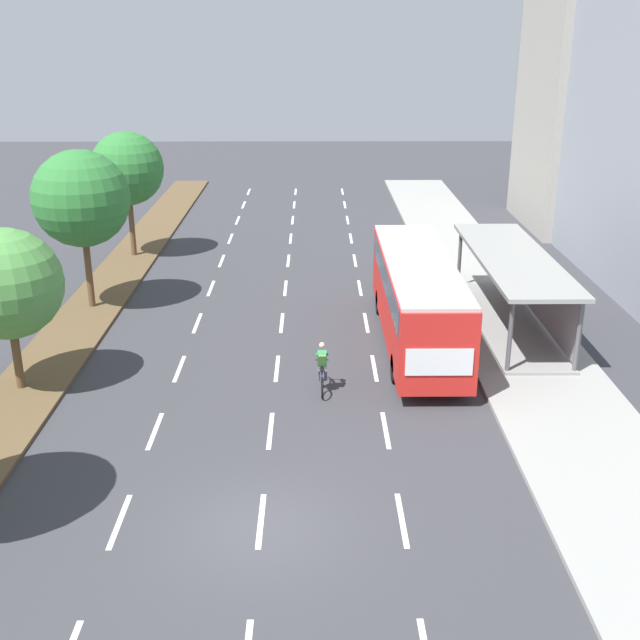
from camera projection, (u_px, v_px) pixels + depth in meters
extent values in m
plane|color=#38383D|center=(260.00, 528.00, 19.17)|extent=(140.00, 140.00, 0.00)
cube|color=brown|center=(114.00, 280.00, 37.83)|extent=(2.60, 52.00, 0.12)
cube|color=gray|center=(477.00, 279.00, 37.96)|extent=(4.50, 52.00, 0.15)
cube|color=white|center=(120.00, 521.00, 19.43)|extent=(0.14, 2.32, 0.01)
cube|color=white|center=(155.00, 431.00, 23.78)|extent=(0.14, 2.32, 0.01)
cube|color=white|center=(179.00, 369.00, 28.13)|extent=(0.14, 2.32, 0.01)
cube|color=white|center=(197.00, 323.00, 32.48)|extent=(0.14, 2.32, 0.01)
cube|color=white|center=(211.00, 288.00, 36.84)|extent=(0.14, 2.32, 0.01)
cube|color=white|center=(222.00, 261.00, 41.19)|extent=(0.14, 2.32, 0.01)
cube|color=white|center=(230.00, 239.00, 45.54)|extent=(0.14, 2.32, 0.01)
cube|color=white|center=(238.00, 220.00, 49.89)|extent=(0.14, 2.32, 0.01)
cube|color=white|center=(244.00, 205.00, 54.25)|extent=(0.14, 2.32, 0.01)
cube|color=white|center=(249.00, 192.00, 58.60)|extent=(0.14, 2.32, 0.01)
cube|color=white|center=(261.00, 520.00, 19.45)|extent=(0.14, 2.32, 0.01)
cube|color=white|center=(270.00, 430.00, 23.81)|extent=(0.14, 2.32, 0.01)
cube|color=white|center=(277.00, 368.00, 28.16)|extent=(0.14, 2.32, 0.01)
cube|color=white|center=(282.00, 323.00, 32.51)|extent=(0.14, 2.32, 0.01)
cube|color=white|center=(285.00, 288.00, 36.86)|extent=(0.14, 2.32, 0.01)
cube|color=white|center=(288.00, 261.00, 41.22)|extent=(0.14, 2.32, 0.01)
cube|color=white|center=(291.00, 238.00, 45.57)|extent=(0.14, 2.32, 0.01)
cube|color=white|center=(293.00, 220.00, 49.92)|extent=(0.14, 2.32, 0.01)
cube|color=white|center=(294.00, 205.00, 54.27)|extent=(0.14, 2.32, 0.01)
cube|color=white|center=(296.00, 192.00, 58.63)|extent=(0.14, 2.32, 0.01)
cube|color=white|center=(402.00, 520.00, 19.48)|extent=(0.14, 2.32, 0.01)
cube|color=white|center=(386.00, 430.00, 23.83)|extent=(0.14, 2.32, 0.01)
cube|color=white|center=(374.00, 368.00, 28.19)|extent=(0.14, 2.32, 0.01)
cube|color=white|center=(366.00, 323.00, 32.54)|extent=(0.14, 2.32, 0.01)
cube|color=white|center=(360.00, 288.00, 36.89)|extent=(0.14, 2.32, 0.01)
cube|color=white|center=(355.00, 260.00, 41.24)|extent=(0.14, 2.32, 0.01)
cube|color=white|center=(351.00, 238.00, 45.60)|extent=(0.14, 2.32, 0.01)
cube|color=white|center=(348.00, 220.00, 49.95)|extent=(0.14, 2.32, 0.01)
cube|color=white|center=(345.00, 205.00, 54.30)|extent=(0.14, 2.32, 0.01)
cube|color=white|center=(342.00, 192.00, 58.66)|extent=(0.14, 2.32, 0.01)
cube|color=gray|center=(508.00, 322.00, 32.05)|extent=(2.60, 10.37, 0.10)
cylinder|color=#56565B|center=(510.00, 336.00, 26.94)|extent=(0.16, 0.16, 2.60)
cylinder|color=#56565B|center=(460.00, 257.00, 36.19)|extent=(0.16, 0.16, 2.60)
cylinder|color=#56565B|center=(579.00, 335.00, 26.96)|extent=(0.16, 0.16, 2.60)
cylinder|color=#56565B|center=(511.00, 257.00, 36.21)|extent=(0.16, 0.16, 2.60)
cube|color=gray|center=(541.00, 290.00, 31.59)|extent=(0.10, 9.85, 2.34)
cube|color=gray|center=(513.00, 257.00, 31.10)|extent=(2.90, 10.77, 0.16)
cube|color=red|center=(417.00, 298.00, 29.74)|extent=(2.50, 11.20, 2.80)
cube|color=#2D3D4C|center=(418.00, 277.00, 29.44)|extent=(2.54, 10.30, 0.90)
cube|color=#B7B7B7|center=(419.00, 261.00, 29.23)|extent=(2.45, 10.98, 0.12)
cube|color=#2D3D4C|center=(402.00, 250.00, 34.88)|extent=(2.25, 0.06, 1.54)
cube|color=white|center=(439.00, 362.00, 24.54)|extent=(2.12, 0.04, 0.90)
cylinder|color=black|center=(380.00, 302.00, 33.45)|extent=(0.30, 1.00, 1.00)
cylinder|color=black|center=(431.00, 302.00, 33.47)|extent=(0.30, 1.00, 1.00)
cylinder|color=black|center=(396.00, 368.00, 26.95)|extent=(0.30, 1.00, 1.00)
cylinder|color=black|center=(460.00, 368.00, 26.96)|extent=(0.30, 1.00, 1.00)
torus|color=black|center=(322.00, 374.00, 26.82)|extent=(0.06, 0.72, 0.72)
torus|color=black|center=(322.00, 388.00, 25.79)|extent=(0.06, 0.72, 0.72)
cylinder|color=#234C99|center=(322.00, 373.00, 26.21)|extent=(0.05, 0.93, 0.05)
cylinder|color=#234C99|center=(322.00, 379.00, 26.18)|extent=(0.05, 0.57, 0.42)
cylinder|color=#234C99|center=(322.00, 375.00, 26.02)|extent=(0.04, 0.04, 0.40)
cube|color=black|center=(322.00, 370.00, 25.95)|extent=(0.12, 0.24, 0.06)
cylinder|color=black|center=(322.00, 360.00, 26.59)|extent=(0.46, 0.04, 0.04)
cube|color=#2D844C|center=(322.00, 358.00, 26.00)|extent=(0.30, 0.36, 0.59)
cube|color=#4C893D|center=(322.00, 360.00, 25.84)|extent=(0.26, 0.26, 0.42)
sphere|color=beige|center=(322.00, 345.00, 25.97)|extent=(0.20, 0.20, 0.20)
cylinder|color=#4C4C56|center=(318.00, 370.00, 26.11)|extent=(0.12, 0.42, 0.25)
cylinder|color=#4C4C56|center=(318.00, 375.00, 26.36)|extent=(0.10, 0.17, 0.41)
cylinder|color=#4C4C56|center=(326.00, 370.00, 26.11)|extent=(0.12, 0.42, 0.25)
cylinder|color=#4C4C56|center=(326.00, 375.00, 26.36)|extent=(0.10, 0.17, 0.41)
cylinder|color=#2D844C|center=(317.00, 354.00, 26.19)|extent=(0.09, 0.47, 0.28)
cylinder|color=#2D844C|center=(327.00, 354.00, 26.19)|extent=(0.09, 0.47, 0.28)
cylinder|color=brown|center=(17.00, 356.00, 26.03)|extent=(0.28, 0.28, 2.28)
sphere|color=#4C8E42|center=(6.00, 284.00, 25.16)|extent=(3.61, 3.61, 3.61)
cylinder|color=brown|center=(89.00, 271.00, 33.60)|extent=(0.28, 0.28, 3.20)
sphere|color=#2D7533|center=(81.00, 199.00, 32.52)|extent=(4.03, 4.03, 4.03)
cylinder|color=brown|center=(132.00, 225.00, 41.33)|extent=(0.28, 0.28, 3.17)
sphere|color=#2D7533|center=(127.00, 168.00, 40.29)|extent=(3.75, 3.75, 3.75)
cube|color=#A39E93|center=(602.00, 97.00, 46.08)|extent=(7.98, 8.88, 15.37)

